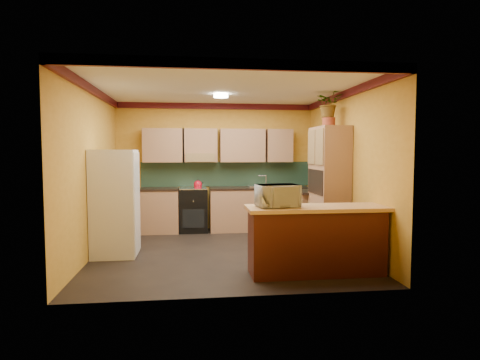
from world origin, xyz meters
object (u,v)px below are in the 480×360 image
at_px(stove, 193,210).
at_px(fridge, 115,203).
at_px(breakfast_bar, 316,242).
at_px(microwave, 277,196).
at_px(pantry, 329,187).
at_px(base_cabinets_back, 223,210).

height_order(stove, fridge, fridge).
bearing_deg(breakfast_bar, microwave, 180.00).
bearing_deg(stove, fridge, -124.32).
relative_size(stove, pantry, 0.43).
bearing_deg(pantry, fridge, -177.09).
bearing_deg(breakfast_bar, base_cabinets_back, 108.01).
relative_size(base_cabinets_back, stove, 4.01).
distance_m(fridge, breakfast_bar, 3.21).
height_order(stove, microwave, microwave).
height_order(fridge, breakfast_bar, fridge).
bearing_deg(stove, base_cabinets_back, 0.00).
distance_m(base_cabinets_back, fridge, 2.65).
bearing_deg(pantry, breakfast_bar, -115.01).
distance_m(fridge, microwave, 2.71).
distance_m(stove, breakfast_bar, 3.56).
distance_m(base_cabinets_back, stove, 0.63).
bearing_deg(fridge, base_cabinets_back, 44.33).
height_order(base_cabinets_back, microwave, microwave).
xyz_separation_m(fridge, pantry, (3.60, 0.18, 0.20)).
relative_size(stove, breakfast_bar, 0.51).
distance_m(stove, pantry, 2.93).
xyz_separation_m(base_cabinets_back, stove, (-0.62, -0.00, 0.02)).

